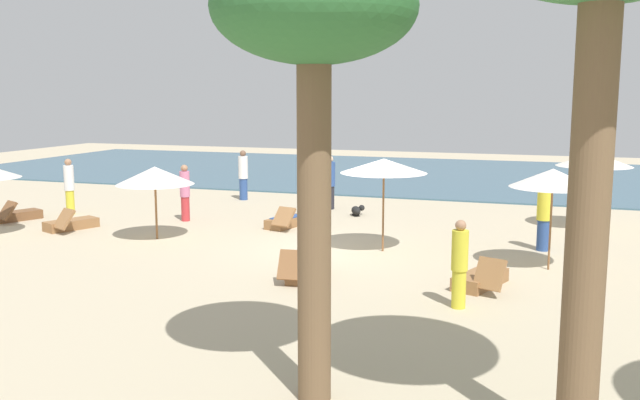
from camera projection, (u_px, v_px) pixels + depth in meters
name	position (u px, v px, depth m)	size (l,w,h in m)	color
ground_plane	(338.00, 250.00, 17.69)	(60.00, 60.00, 0.00)	#BCAD8E
ocean_water	(442.00, 175.00, 33.60)	(48.00, 16.00, 0.06)	#3D6075
umbrella_1	(594.00, 159.00, 20.22)	(2.15, 2.15, 2.25)	olive
umbrella_2	(553.00, 178.00, 15.44)	(1.90, 1.90, 2.30)	brown
umbrella_3	(384.00, 166.00, 17.27)	(2.17, 2.17, 2.35)	brown
umbrella_4	(155.00, 176.00, 18.80)	(2.11, 2.11, 1.99)	brown
lounger_1	(481.00, 279.00, 14.32)	(1.11, 1.73, 0.75)	olive
lounger_2	(71.00, 224.00, 20.34)	(1.21, 1.77, 0.71)	olive
lounger_3	(306.00, 270.00, 14.99)	(0.76, 1.70, 0.73)	brown
lounger_4	(15.00, 215.00, 21.73)	(1.20, 1.77, 0.70)	brown
lounger_5	(287.00, 221.00, 20.72)	(0.98, 1.78, 0.69)	olive
person_0	(185.00, 192.00, 21.60)	(0.39, 0.39, 1.77)	#BF3338
person_1	(330.00, 182.00, 23.82)	(0.48, 0.48, 1.84)	#26262D
person_2	(460.00, 264.00, 12.84)	(0.43, 0.43, 1.66)	yellow
person_3	(544.00, 215.00, 17.53)	(0.51, 0.51, 1.82)	#2D4C8C
person_4	(243.00, 175.00, 25.88)	(0.41, 0.41, 1.85)	#2D4C8C
person_5	(69.00, 186.00, 22.80)	(0.43, 0.43, 1.83)	yellow
palm_3	(314.00, 27.00, 8.41)	(2.52, 2.52, 5.68)	brown
dog	(357.00, 210.00, 22.65)	(0.52, 0.69, 0.32)	black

